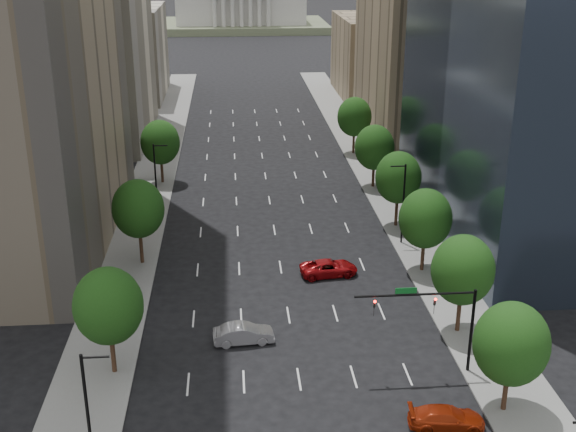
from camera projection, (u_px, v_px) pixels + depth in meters
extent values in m
cube|color=slate|center=(136.00, 233.00, 81.88)|extent=(6.00, 200.00, 0.15)
cube|color=slate|center=(408.00, 225.00, 84.18)|extent=(6.00, 200.00, 0.15)
cube|color=beige|center=(98.00, 29.00, 114.90)|extent=(14.00, 30.00, 35.00)
cube|color=beige|center=(128.00, 52.00, 148.65)|extent=(14.00, 26.00, 18.00)
cube|color=#8C7759|center=(414.00, 44.00, 116.72)|extent=(14.00, 30.00, 30.00)
cube|color=#8C7759|center=(373.00, 57.00, 149.93)|extent=(14.00, 26.00, 16.00)
cylinder|color=#382316|center=(506.00, 388.00, 50.87)|extent=(0.36, 0.36, 3.75)
ellipsoid|color=#13340E|center=(511.00, 344.00, 49.60)|extent=(5.20, 5.20, 5.98)
cylinder|color=#382316|center=(459.00, 311.00, 61.06)|extent=(0.36, 0.36, 4.00)
ellipsoid|color=#13340E|center=(463.00, 270.00, 59.71)|extent=(5.20, 5.20, 5.98)
cylinder|color=#382316|center=(423.00, 253.00, 72.24)|extent=(0.36, 0.36, 3.90)
ellipsoid|color=#13340E|center=(425.00, 218.00, 70.92)|extent=(5.20, 5.20, 5.98)
cylinder|color=#382316|center=(396.00, 210.00, 83.36)|extent=(0.36, 0.36, 4.10)
ellipsoid|color=#13340E|center=(398.00, 177.00, 81.97)|extent=(5.20, 5.20, 5.98)
cylinder|color=#382316|center=(373.00, 174.00, 96.44)|extent=(0.36, 0.36, 3.80)
ellipsoid|color=#13340E|center=(374.00, 147.00, 95.15)|extent=(5.20, 5.20, 5.98)
cylinder|color=#382316|center=(354.00, 141.00, 111.28)|extent=(0.36, 0.36, 4.00)
ellipsoid|color=#13340E|center=(354.00, 117.00, 109.93)|extent=(5.20, 5.20, 5.98)
cylinder|color=#382316|center=(113.00, 350.00, 55.26)|extent=(0.36, 0.36, 4.00)
ellipsoid|color=#13340E|center=(108.00, 306.00, 53.90)|extent=(5.20, 5.20, 5.98)
cylinder|color=#382316|center=(141.00, 245.00, 73.83)|extent=(0.36, 0.36, 4.15)
ellipsoid|color=#13340E|center=(138.00, 209.00, 72.43)|extent=(5.20, 5.20, 5.98)
cylinder|color=#382316|center=(162.00, 169.00, 98.05)|extent=(0.36, 0.36, 3.95)
ellipsoid|color=#13340E|center=(160.00, 142.00, 96.71)|extent=(5.20, 5.20, 5.98)
cylinder|color=black|center=(403.00, 205.00, 77.79)|extent=(0.20, 0.20, 9.00)
cylinder|color=black|center=(398.00, 166.00, 76.19)|extent=(1.60, 0.14, 0.14)
cylinder|color=black|center=(88.00, 420.00, 43.23)|extent=(0.20, 0.20, 9.00)
cylinder|color=black|center=(95.00, 357.00, 41.75)|extent=(1.60, 0.14, 0.14)
cylinder|color=black|center=(156.00, 181.00, 85.09)|extent=(0.20, 0.20, 9.00)
cylinder|color=black|center=(160.00, 146.00, 83.60)|extent=(1.60, 0.14, 0.14)
cylinder|color=black|center=(471.00, 332.00, 54.86)|extent=(0.24, 0.24, 7.00)
cylinder|color=black|center=(415.00, 295.00, 53.34)|extent=(9.00, 0.18, 0.18)
imported|color=black|center=(435.00, 301.00, 53.65)|extent=(0.18, 0.22, 1.10)
imported|color=black|center=(374.00, 303.00, 53.32)|extent=(0.18, 0.22, 1.10)
sphere|color=#FF0C07|center=(436.00, 299.00, 53.41)|extent=(0.20, 0.20, 0.20)
sphere|color=#FF0C07|center=(375.00, 302.00, 53.08)|extent=(0.20, 0.20, 0.20)
cube|color=#0C591E|center=(406.00, 291.00, 53.16)|extent=(1.60, 0.06, 0.45)
cube|color=#596647|center=(241.00, 26.00, 259.32)|extent=(60.00, 40.00, 2.50)
cube|color=silver|center=(241.00, 4.00, 256.71)|extent=(44.00, 26.00, 12.00)
ellipsoid|color=olive|center=(48.00, 27.00, 549.65)|extent=(380.00, 342.00, 190.00)
ellipsoid|color=olive|center=(282.00, 30.00, 603.38)|extent=(440.00, 396.00, 240.00)
ellipsoid|color=olive|center=(469.00, 14.00, 650.70)|extent=(360.00, 324.00, 200.00)
imported|color=#95240A|center=(447.00, 418.00, 49.51)|extent=(5.37, 2.60, 1.51)
imported|color=gray|center=(244.00, 334.00, 59.82)|extent=(5.12, 2.17, 1.64)
imported|color=#970B0E|center=(329.00, 268.00, 71.74)|extent=(5.95, 3.33, 1.57)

